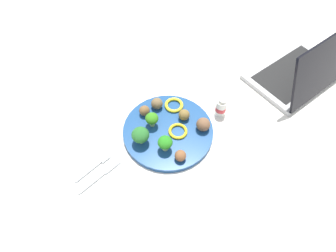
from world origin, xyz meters
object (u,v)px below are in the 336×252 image
at_px(meatball_back_right, 203,124).
at_px(meatball_mid_left, 185,116).
at_px(pepper_ring_far_rim, 174,105).
at_px(broccoli_floret_near_rim, 165,143).
at_px(plate, 168,131).
at_px(knife, 101,174).
at_px(broccoli_floret_mid_left, 152,119).
at_px(meatball_mid_right, 180,156).
at_px(pepper_ring_center, 178,131).
at_px(yogurt_bottle, 221,107).
at_px(fork, 94,166).
at_px(broccoli_floret_far_rim, 140,135).
at_px(napkin, 96,172).
at_px(laptop, 302,72).
at_px(meatball_far_rim, 144,111).
at_px(meatball_front_right, 157,103).

bearing_deg(meatball_back_right, meatball_mid_left, 104.51).
distance_m(meatball_back_right, pepper_ring_far_rim, 0.13).
bearing_deg(pepper_ring_far_rim, broccoli_floret_near_rim, -141.15).
bearing_deg(plate, knife, 176.37).
relative_size(broccoli_floret_mid_left, meatball_mid_right, 1.48).
xyz_separation_m(pepper_ring_center, yogurt_bottle, (0.16, -0.03, 0.01)).
bearing_deg(meatball_back_right, fork, 159.81).
relative_size(meatball_mid_right, pepper_ring_center, 0.57).
relative_size(broccoli_floret_far_rim, meatball_mid_left, 1.63).
height_order(meatball_mid_right, napkin, meatball_mid_right).
xyz_separation_m(meatball_back_right, laptop, (0.42, -0.07, 0.00)).
bearing_deg(broccoli_floret_mid_left, broccoli_floret_far_rim, -158.18).
xyz_separation_m(meatball_far_rim, laptop, (0.52, -0.23, 0.01)).
distance_m(napkin, yogurt_bottle, 0.43).
distance_m(broccoli_floret_near_rim, laptop, 0.56).
bearing_deg(laptop, fork, 165.58).
bearing_deg(meatball_mid_left, plate, 176.40).
height_order(knife, yogurt_bottle, yogurt_bottle).
xyz_separation_m(napkin, yogurt_bottle, (0.42, -0.09, 0.03)).
bearing_deg(meatball_back_right, pepper_ring_far_rim, 93.06).
distance_m(meatball_mid_left, yogurt_bottle, 0.12).
xyz_separation_m(broccoli_floret_near_rim, meatball_front_right, (0.08, 0.14, -0.01)).
bearing_deg(meatball_front_right, broccoli_floret_near_rim, -121.53).
xyz_separation_m(meatball_front_right, pepper_ring_center, (-0.02, -0.12, -0.01)).
bearing_deg(knife, meatball_mid_left, -3.63).
relative_size(broccoli_floret_near_rim, meatball_far_rim, 1.56).
relative_size(meatball_mid_right, meatball_front_right, 0.90).
distance_m(meatball_far_rim, meatball_front_right, 0.05).
height_order(pepper_ring_center, yogurt_bottle, yogurt_bottle).
distance_m(broccoli_floret_far_rim, meatball_front_right, 0.14).
xyz_separation_m(meatball_mid_right, meatball_back_right, (0.12, 0.03, 0.00)).
height_order(plate, laptop, laptop).
relative_size(pepper_ring_center, knife, 0.40).
bearing_deg(broccoli_floret_near_rim, broccoli_floret_mid_left, 73.85).
relative_size(plate, pepper_ring_center, 4.76).
bearing_deg(broccoli_floret_near_rim, meatball_back_right, -9.25).
bearing_deg(pepper_ring_far_rim, broccoli_floret_mid_left, -173.70).
height_order(napkin, laptop, laptop).
xyz_separation_m(meatball_mid_left, fork, (-0.31, 0.06, -0.03)).
relative_size(fork, laptop, 0.36).
distance_m(meatball_mid_right, napkin, 0.25).
distance_m(knife, laptop, 0.76).
bearing_deg(pepper_ring_center, meatball_mid_left, 24.03).
xyz_separation_m(broccoli_floret_mid_left, pepper_ring_center, (0.04, -0.07, -0.03)).
height_order(pepper_ring_far_rim, napkin, pepper_ring_far_rim).
xyz_separation_m(meatball_mid_right, yogurt_bottle, (0.22, 0.04, -0.00)).
relative_size(broccoli_floret_near_rim, meatball_mid_right, 1.56).
relative_size(plate, meatball_mid_left, 7.94).
distance_m(plate, fork, 0.24).
bearing_deg(pepper_ring_far_rim, yogurt_bottle, -48.16).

